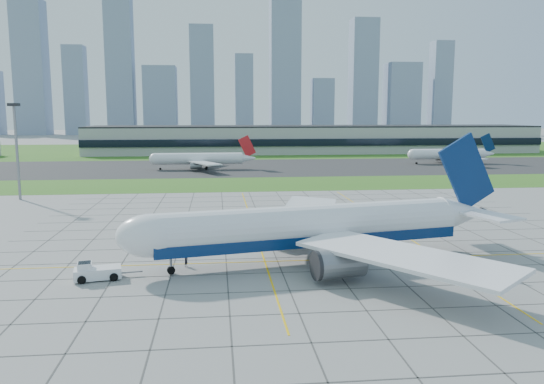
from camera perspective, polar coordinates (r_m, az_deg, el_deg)
The scene contains 14 objects.
ground at distance 86.70m, azimuth 5.74°, elevation -6.91°, with size 1400.00×1400.00×0.00m, color #9C9C96.
grass_median at distance 174.20m, azimuth -0.24°, elevation 0.90°, with size 700.00×35.00×0.04m, color #34691E.
asphalt_taxiway at distance 228.63m, azimuth -1.61°, elevation 2.70°, with size 700.00×75.00×0.04m, color #383838.
grass_far at distance 338.05m, azimuth -3.03°, elevation 4.55°, with size 700.00×145.00×0.04m, color #34691E.
apron_markings at distance 97.31m, azimuth 4.67°, elevation -5.18°, with size 120.00×130.00×0.03m.
terminal at distance 317.26m, azimuth 4.46°, elevation 5.71°, with size 260.00×43.00×15.80m.
light_mast at distance 156.19m, azimuth -25.82°, elevation 5.14°, with size 2.50×2.50×25.60m.
city_skyline at distance 602.98m, azimuth -5.25°, elevation 11.85°, with size 523.00×32.40×160.00m.
airliner at distance 82.31m, azimuth 4.39°, elevation -3.84°, with size 62.24×62.45×19.79m.
pushback_tug at distance 78.30m, azimuth -18.47°, elevation -8.13°, with size 9.34×4.24×2.56m.
crew_near at distance 81.48m, azimuth -9.22°, elevation -7.33°, with size 0.66×0.43×1.80m, color black.
crew_far at distance 80.63m, azimuth 24.23°, elevation -8.10°, with size 0.94×0.74×1.94m, color black.
distant_jet_1 at distance 220.50m, azimuth -7.70°, elevation 3.58°, with size 41.37×42.66×14.08m.
distant_jet_2 at distance 256.75m, azimuth 18.55°, elevation 3.89°, with size 39.31×42.66×14.08m.
Camera 1 is at (-17.19, -81.83, 22.89)m, focal length 35.00 mm.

